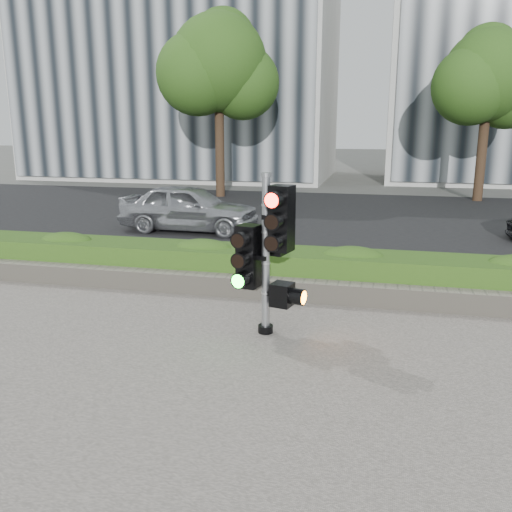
% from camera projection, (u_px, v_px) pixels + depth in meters
% --- Properties ---
extents(ground, '(120.00, 120.00, 0.00)m').
position_uv_depth(ground, '(229.00, 341.00, 7.38)').
color(ground, '#51514C').
rests_on(ground, ground).
extents(sidewalk, '(16.00, 11.00, 0.03)m').
position_uv_depth(sidewalk, '(154.00, 442.00, 5.02)').
color(sidewalk, '#9E9389').
rests_on(sidewalk, ground).
extents(road, '(60.00, 13.00, 0.02)m').
position_uv_depth(road, '(317.00, 219.00, 16.84)').
color(road, black).
rests_on(road, ground).
extents(curb, '(60.00, 0.25, 0.12)m').
position_uv_depth(curb, '(274.00, 276.00, 10.35)').
color(curb, gray).
rests_on(curb, ground).
extents(stone_wall, '(12.00, 0.32, 0.34)m').
position_uv_depth(stone_wall, '(260.00, 287.00, 9.13)').
color(stone_wall, gray).
rests_on(stone_wall, sidewalk).
extents(hedge, '(12.00, 1.00, 0.68)m').
position_uv_depth(hedge, '(268.00, 268.00, 9.71)').
color(hedge, '#5B962E').
rests_on(hedge, sidewalk).
extents(building_left, '(16.00, 9.00, 15.00)m').
position_uv_depth(building_left, '(184.00, 37.00, 29.35)').
color(building_left, '#B7B7B2').
rests_on(building_left, ground).
extents(tree_left, '(4.61, 4.03, 7.34)m').
position_uv_depth(tree_left, '(219.00, 67.00, 20.96)').
color(tree_left, black).
rests_on(tree_left, ground).
extents(tree_right, '(4.10, 3.58, 6.53)m').
position_uv_depth(tree_right, '(488.00, 79.00, 19.82)').
color(tree_right, black).
rests_on(tree_right, ground).
extents(traffic_signal, '(0.81, 0.65, 2.23)m').
position_uv_depth(traffic_signal, '(269.00, 247.00, 7.34)').
color(traffic_signal, black).
rests_on(traffic_signal, sidewalk).
extents(car_silver, '(3.83, 1.62, 1.29)m').
position_uv_depth(car_silver, '(189.00, 208.00, 14.73)').
color(car_silver, '#A6A7AD').
rests_on(car_silver, road).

